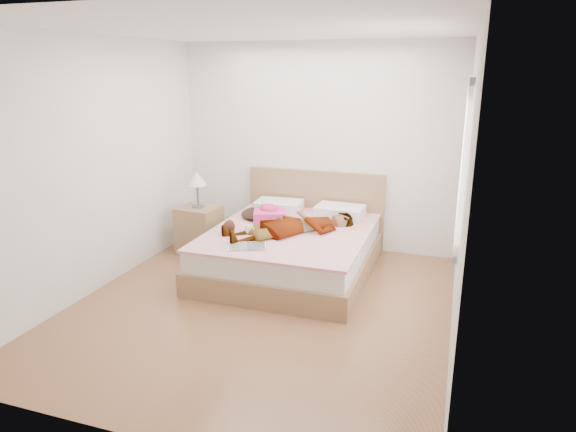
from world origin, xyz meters
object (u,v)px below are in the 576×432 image
Objects in this scene: towel at (269,214)px; coffee_mug at (249,229)px; bed at (293,247)px; magazine at (247,247)px; phone at (264,203)px; nightstand at (199,226)px; plush_toy at (229,226)px; woman at (293,222)px.

towel is 3.48× the size of coffee_mug.
bed reaches higher than magazine.
coffee_mug is (0.07, -0.63, -0.13)m from phone.
phone is at bearing 5.85° from nightstand.
phone is 0.65m from coffee_mug.
bed is 0.51m from towel.
coffee_mug is at bearing -30.63° from nightstand.
towel is at bearing -81.85° from phone.
towel is at bearing 63.45° from plush_toy.
magazine is 0.45× the size of nightstand.
bed is 4.45× the size of magazine.
towel is 0.98m from nightstand.
plush_toy reaches higher than magazine.
towel is (-0.40, 0.32, -0.03)m from woman.
towel is 0.98m from magazine.
coffee_mug is (-0.39, -0.37, 0.28)m from bed.
nightstand is at bearing 172.25° from bed.
towel is at bearing 0.40° from nightstand.
woman is at bearing -38.49° from towel.
towel is (0.10, -0.08, -0.10)m from phone.
plush_toy is (-0.24, 0.00, 0.01)m from coffee_mug.
nightstand is at bearing 143.34° from phone.
phone reaches higher than plush_toy.
woman is 0.37m from bed.
towel is 1.93× the size of plush_toy.
bed is 1.32m from nightstand.
bed is 4.60× the size of towel.
bed reaches higher than coffee_mug.
phone is 0.20× the size of magazine.
woman is at bearing -72.97° from bed.
coffee_mug is at bearing -136.99° from bed.
phone is 0.21× the size of towel.
plush_toy is at bearing -113.75° from woman.
woman is at bearing 18.77° from plush_toy.
towel is at bearing 97.14° from magazine.
woman is 1.50× the size of nightstand.
phone is 0.16m from towel.
woman is 1.41m from nightstand.
plush_toy reaches higher than coffee_mug.
phone is at bearing 101.80° from magazine.
phone is 0.67m from bed.
bed is 0.79m from plush_toy.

